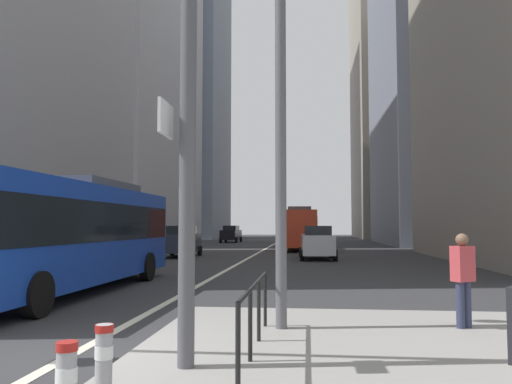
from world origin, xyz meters
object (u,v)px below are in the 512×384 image
Objects in this scene: pedestrian_walking at (463,275)px; bollard_left at (66,380)px; bollard_right at (104,357)px; car_receding_far at (301,234)px; car_oncoming_mid at (182,241)px; city_bus_red_receding at (299,227)px; street_lamp_post at (280,45)px; city_bus_blue_oncoming at (68,230)px; car_oncoming_far at (231,234)px; traffic_signal_gantry at (47,70)px; car_receding_near at (317,242)px.

bollard_left is at bearing -134.36° from pedestrian_walking.
bollard_left is 1.01× the size of bollard_right.
bollard_right is at bearing -91.32° from car_receding_far.
city_bus_red_receding is at bearing 55.82° from car_oncoming_mid.
car_receding_far is 51.38m from street_lamp_post.
bollard_left is (5.75, -26.79, -0.41)m from car_oncoming_mid.
car_oncoming_far is at bearing 92.59° from city_bus_blue_oncoming.
traffic_signal_gantry is 4.31m from bollard_left.
car_receding_near is at bearing -87.34° from car_receding_far.
bollard_left is (-1.43, -37.36, -1.25)m from city_bus_red_receding.
bollard_right is (4.76, -8.76, -1.26)m from city_bus_blue_oncoming.
bollard_left is (4.76, -9.60, -1.25)m from city_bus_blue_oncoming.
car_oncoming_mid is 2.62× the size of pedestrian_walking.
car_oncoming_far is at bearing 116.40° from city_bus_red_receding.
car_receding_far reaches higher than bollard_left.
car_receding_near is at bearing 87.25° from street_lamp_post.
car_oncoming_mid is at bearing 102.49° from bollard_right.
city_bus_red_receding is 12.81m from car_oncoming_mid.
city_bus_blue_oncoming is 28.43m from city_bus_red_receding.
traffic_signal_gantry is 7.83× the size of bollard_right.
car_oncoming_far is at bearing -165.93° from car_receding_far.
city_bus_blue_oncoming is 10.05m from bollard_right.
city_bus_blue_oncoming reaches higher than car_oncoming_far.
car_receding_near and car_oncoming_far have the same top height.
car_receding_far is (6.02, 46.26, -0.85)m from city_bus_blue_oncoming.
car_receding_near is at bearing 96.30° from pedestrian_walking.
street_lamp_post reaches higher than city_bus_blue_oncoming.
car_oncoming_mid is at bearing 170.32° from car_receding_near.
car_receding_near reaches higher than pedestrian_walking.
city_bus_red_receding is 1.83× the size of traffic_signal_gantry.
car_receding_far reaches higher than bollard_right.
city_bus_red_receding is (6.19, 27.75, -0.00)m from city_bus_blue_oncoming.
car_oncoming_far reaches higher than bollard_left.
traffic_signal_gantry reaches higher than car_oncoming_mid.
traffic_signal_gantry is at bearing -139.81° from street_lamp_post.
car_receding_near is at bearing 64.71° from city_bus_blue_oncoming.
car_receding_far is 5.80× the size of bollard_right.
bollard_left is at bearing -77.89° from car_oncoming_mid.
pedestrian_walking is at bearing -76.54° from car_oncoming_far.
car_oncoming_far is 0.56× the size of street_lamp_post.
traffic_signal_gantry reaches higher than city_bus_blue_oncoming.
city_bus_red_receding is at bearing 85.42° from traffic_signal_gantry.
city_bus_red_receding is at bearing 95.92° from car_receding_near.
traffic_signal_gantry is at bearing -65.94° from city_bus_blue_oncoming.
street_lamp_post is (6.44, -4.94, 3.45)m from city_bus_blue_oncoming.
bollard_right is (-0.00, 0.85, -0.00)m from bollard_left.
street_lamp_post is 5.32m from pedestrian_walking.
bollard_left is at bearing -92.20° from city_bus_red_receding.
car_receding_far is 0.74× the size of traffic_signal_gantry.
car_oncoming_far is (-8.02, -2.01, 0.00)m from car_receding_far.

